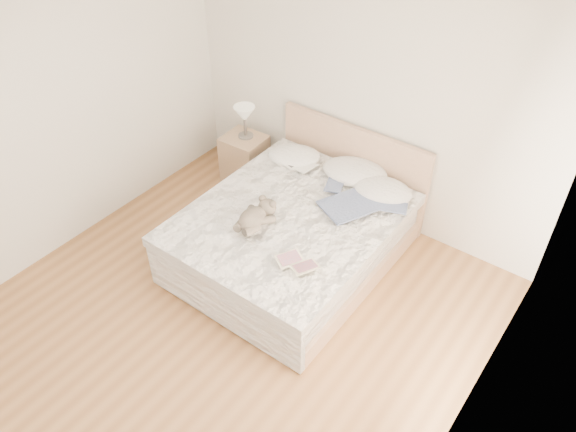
# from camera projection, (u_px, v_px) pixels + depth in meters

# --- Properties ---
(floor) EXTENTS (4.00, 4.50, 0.00)m
(floor) POSITION_uv_depth(u_px,v_px,m) (214.00, 333.00, 4.83)
(floor) COLOR brown
(floor) RESTS_ON ground
(ceiling) EXTENTS (4.00, 4.50, 0.00)m
(ceiling) POSITION_uv_depth(u_px,v_px,m) (173.00, 24.00, 3.11)
(ceiling) COLOR white
(ceiling) RESTS_ON ground
(wall_back) EXTENTS (4.00, 0.02, 2.70)m
(wall_back) POSITION_uv_depth(u_px,v_px,m) (362.00, 93.00, 5.36)
(wall_back) COLOR silver
(wall_back) RESTS_ON ground
(wall_left) EXTENTS (0.02, 4.50, 2.70)m
(wall_left) POSITION_uv_depth(u_px,v_px,m) (31.00, 125.00, 4.89)
(wall_left) COLOR silver
(wall_left) RESTS_ON ground
(wall_right) EXTENTS (0.02, 4.50, 2.70)m
(wall_right) POSITION_uv_depth(u_px,v_px,m) (466.00, 351.00, 3.05)
(wall_right) COLOR silver
(wall_right) RESTS_ON ground
(window) EXTENTS (0.02, 1.30, 1.10)m
(window) POSITION_uv_depth(u_px,v_px,m) (488.00, 304.00, 3.18)
(window) COLOR white
(window) RESTS_ON wall_right
(bed) EXTENTS (1.72, 2.14, 1.00)m
(bed) POSITION_uv_depth(u_px,v_px,m) (296.00, 233.00, 5.37)
(bed) COLOR tan
(bed) RESTS_ON floor
(nightstand) EXTENTS (0.47, 0.42, 0.56)m
(nightstand) POSITION_uv_depth(u_px,v_px,m) (245.00, 159.00, 6.40)
(nightstand) COLOR #9D7F5D
(nightstand) RESTS_ON floor
(table_lamp) EXTENTS (0.29, 0.29, 0.37)m
(table_lamp) POSITION_uv_depth(u_px,v_px,m) (245.00, 115.00, 6.07)
(table_lamp) COLOR #4E4944
(table_lamp) RESTS_ON nightstand
(pillow_left) EXTENTS (0.66, 0.60, 0.16)m
(pillow_left) POSITION_uv_depth(u_px,v_px,m) (295.00, 156.00, 5.80)
(pillow_left) COLOR white
(pillow_left) RESTS_ON bed
(pillow_middle) EXTENTS (0.75, 0.61, 0.20)m
(pillow_middle) POSITION_uv_depth(u_px,v_px,m) (355.00, 172.00, 5.58)
(pillow_middle) COLOR white
(pillow_middle) RESTS_ON bed
(pillow_right) EXTENTS (0.63, 0.50, 0.17)m
(pillow_right) POSITION_uv_depth(u_px,v_px,m) (383.00, 190.00, 5.35)
(pillow_right) COLOR white
(pillow_right) RESTS_ON bed
(blouse) EXTENTS (0.82, 0.84, 0.02)m
(blouse) POSITION_uv_depth(u_px,v_px,m) (352.00, 204.00, 5.20)
(blouse) COLOR #3C4869
(blouse) RESTS_ON bed
(photo_book) EXTENTS (0.34, 0.26, 0.02)m
(photo_book) POSITION_uv_depth(u_px,v_px,m) (300.00, 165.00, 5.68)
(photo_book) COLOR white
(photo_book) RESTS_ON bed
(childrens_book) EXTENTS (0.39, 0.34, 0.02)m
(childrens_book) POSITION_uv_depth(u_px,v_px,m) (297.00, 263.00, 4.59)
(childrens_book) COLOR beige
(childrens_book) RESTS_ON bed
(teddy_bear) EXTENTS (0.27, 0.39, 0.20)m
(teddy_bear) POSITION_uv_depth(u_px,v_px,m) (253.00, 225.00, 4.94)
(teddy_bear) COLOR brown
(teddy_bear) RESTS_ON bed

